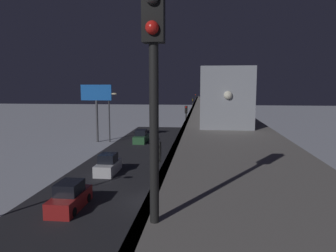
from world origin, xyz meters
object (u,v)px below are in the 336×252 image
Objects in this scene: traffic_light_distant at (196,102)px; rail_signal at (154,66)px; sedan_green at (141,137)px; commercial_billboard at (96,98)px; traffic_light_mid at (186,124)px; traffic_light_near at (157,191)px; subway_train at (213,89)px; traffic_light_far at (193,109)px; sedan_red at (70,198)px; sedan_white at (108,165)px.

rail_signal is at bearing 90.80° from traffic_light_distant.
sedan_green is 0.49× the size of commercial_billboard.
sedan_green is 0.69× the size of traffic_light_mid.
commercial_billboard is (14.36, -10.03, 2.63)m from traffic_light_mid.
rail_signal is 0.91× the size of sedan_green.
subway_train is at bearing -96.03° from traffic_light_near.
traffic_light_distant is (0.00, -24.67, 0.00)m from traffic_light_far.
traffic_light_mid is (1.15, -33.17, -5.02)m from rail_signal.
traffic_light_near is 0.72× the size of commercial_billboard.
sedan_red is at bearing 65.13° from subway_train.
sedan_white is 19.60m from commercial_billboard.
subway_train is at bearing -114.87° from sedan_red.
sedan_red and sedan_green have the same top height.
sedan_red is at bearing -46.08° from traffic_light_near.
traffic_light_near is at bearing 83.97° from subway_train.
sedan_red is 42.36m from traffic_light_far.
commercial_billboard is at bearing -68.43° from sedan_white.
commercial_billboard reaches higher than sedan_red.
sedan_white is 33.02m from traffic_light_far.
traffic_light_mid is at bearing -88.01° from rail_signal.
traffic_light_far is 24.67m from traffic_light_distant.
sedan_white is 57.25m from traffic_light_distant.
sedan_green is 1.03× the size of sedan_white.
traffic_light_far is at bearing -117.73° from sedan_green.
traffic_light_far is at bearing -90.00° from traffic_light_mid.
rail_signal is at bearing 109.75° from commercial_billboard.
rail_signal reaches higher than subway_train.
commercial_billboard is at bearing -34.95° from traffic_light_mid.
subway_train is at bearing -117.25° from traffic_light_mid.
sedan_red is at bearing 90.00° from sedan_white.
subway_train is at bearing 168.24° from commercial_billboard.
subway_train is 12.64× the size of sedan_green.
traffic_light_near is at bearing 90.00° from traffic_light_far.
traffic_light_far is (0.00, -24.67, 0.00)m from traffic_light_mid.
traffic_light_distant is (3.28, -42.98, -4.08)m from subway_train.
commercial_billboard is (14.36, 14.64, 2.63)m from traffic_light_far.
subway_train is at bearing 94.36° from traffic_light_distant.
sedan_red is 0.71× the size of traffic_light_distant.
sedan_green is at bearing 79.10° from traffic_light_distant.
traffic_light_near reaches higher than sedan_green.
traffic_light_far is at bearing -103.20° from sedan_white.
rail_signal is at bearing 108.50° from sedan_white.
sedan_green is at bearing -20.56° from subway_train.
traffic_light_distant is at bearing -96.46° from sedan_red.
traffic_light_mid reaches higher than sedan_red.
rail_signal is 0.88× the size of sedan_red.
rail_signal is 20.28m from sedan_red.
subway_train is 8.67× the size of traffic_light_mid.
subway_train is at bearing 159.44° from sedan_green.
commercial_billboard is at bearing -75.71° from sedan_red.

